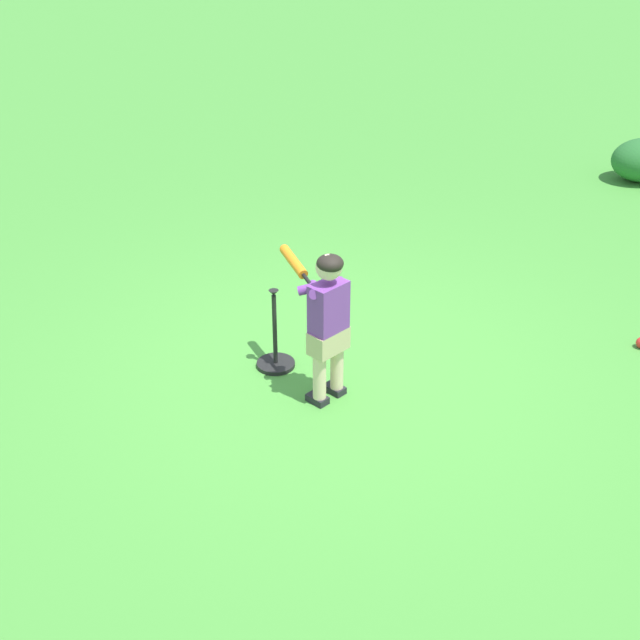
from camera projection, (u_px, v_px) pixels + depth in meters
name	position (u px, v px, depth m)	size (l,w,h in m)	color
ground_plane	(339.00, 366.00, 6.04)	(40.00, 40.00, 0.00)	#479338
child_batter	(326.00, 313.00, 5.39)	(0.38, 0.77, 1.08)	#232328
play_ball_center_lawn	(341.00, 289.00, 7.03)	(0.08, 0.08, 0.08)	orange
batting_tee	(276.00, 354.00, 6.00)	(0.28, 0.28, 0.62)	black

